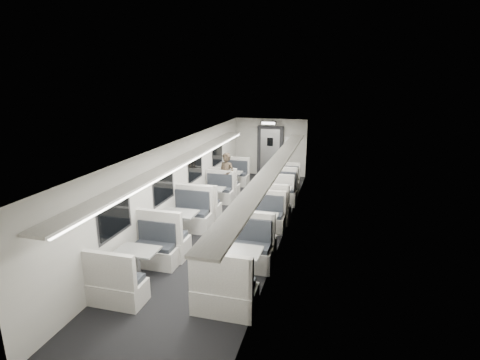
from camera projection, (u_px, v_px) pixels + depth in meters
The scene contains 19 objects.
room at pixel (230, 186), 10.18m from camera, with size 3.24×12.24×2.64m.
booth_left_a at pixel (231, 181), 13.83m from camera, with size 0.98×1.99×1.07m.
booth_left_b at pixel (212, 198), 11.85m from camera, with size 0.97×1.97×1.05m.
booth_left_c at pixel (179, 227), 9.46m from camera, with size 1.12×2.27×1.21m.
booth_left_d at pixel (138, 265), 7.61m from camera, with size 1.01×2.06×1.10m.
booth_right_a at pixel (283, 187), 13.08m from camera, with size 0.96×1.94×1.04m.
booth_right_b at pixel (275, 200), 11.56m from camera, with size 1.11×2.26×1.21m.
booth_right_c at pixel (261, 228), 9.51m from camera, with size 1.00×2.03×1.09m.
booth_right_d at pixel (237, 268), 7.41m from camera, with size 1.13×2.28×1.22m.
passenger at pixel (226, 177), 12.61m from camera, with size 0.59×0.39×1.63m, color black.
window_a at pixel (218, 154), 13.68m from camera, with size 0.02×1.18×0.84m, color black.
window_b at pixel (195, 167), 11.63m from camera, with size 0.02×1.18×0.84m, color black.
window_c at pixel (164, 187), 9.58m from camera, with size 0.02×1.18×0.84m, color black.
window_d at pixel (115, 217), 7.53m from camera, with size 0.02×1.18×0.84m, color black.
luggage_rack_left at pixel (183, 160), 10.02m from camera, with size 0.46×10.40×0.09m.
luggage_rack_right at pixel (274, 166), 9.40m from camera, with size 0.46×10.40×0.09m.
vestibule_door at pixel (270, 151), 15.75m from camera, with size 1.10×0.13×2.10m.
exit_sign at pixel (269, 123), 14.96m from camera, with size 0.62×0.12×0.16m.
wall_notice at pixel (288, 141), 15.43m from camera, with size 0.32×0.02×0.40m, color silver.
Camera 1 is at (2.78, -9.37, 4.07)m, focal length 28.00 mm.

